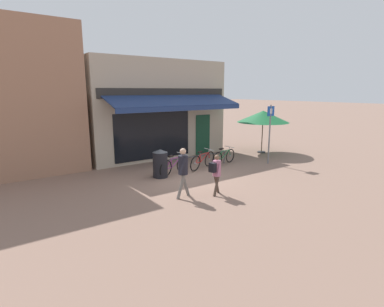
{
  "coord_description": "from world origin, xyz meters",
  "views": [
    {
      "loc": [
        -6.46,
        -9.47,
        3.34
      ],
      "look_at": [
        -0.16,
        -0.59,
        1.05
      ],
      "focal_mm": 28.0,
      "sensor_mm": 36.0,
      "label": 1
    }
  ],
  "objects_px": {
    "bicycle_red": "(203,160)",
    "pedestrian_adult": "(183,167)",
    "bicycle_purple": "(174,166)",
    "bicycle_green": "(224,157)",
    "pedestrian_child": "(216,170)",
    "parking_sign": "(270,128)",
    "litter_bin": "(160,163)",
    "cafe_parasol": "(263,117)"
  },
  "relations": [
    {
      "from": "bicycle_red",
      "to": "pedestrian_adult",
      "type": "bearing_deg",
      "value": -155.12
    },
    {
      "from": "pedestrian_adult",
      "to": "bicycle_green",
      "type": "bearing_deg",
      "value": 42.86
    },
    {
      "from": "pedestrian_adult",
      "to": "pedestrian_child",
      "type": "relative_size",
      "value": 1.2
    },
    {
      "from": "bicycle_green",
      "to": "bicycle_purple",
      "type": "bearing_deg",
      "value": 169.7
    },
    {
      "from": "pedestrian_child",
      "to": "bicycle_purple",
      "type": "bearing_deg",
      "value": 77.46
    },
    {
      "from": "pedestrian_child",
      "to": "parking_sign",
      "type": "xyz_separation_m",
      "value": [
        4.75,
        1.88,
        0.81
      ]
    },
    {
      "from": "bicycle_red",
      "to": "bicycle_green",
      "type": "height_order",
      "value": "bicycle_red"
    },
    {
      "from": "litter_bin",
      "to": "bicycle_green",
      "type": "bearing_deg",
      "value": 2.26
    },
    {
      "from": "bicycle_purple",
      "to": "cafe_parasol",
      "type": "relative_size",
      "value": 0.61
    },
    {
      "from": "bicycle_red",
      "to": "cafe_parasol",
      "type": "height_order",
      "value": "cafe_parasol"
    },
    {
      "from": "pedestrian_adult",
      "to": "parking_sign",
      "type": "bearing_deg",
      "value": 24.47
    },
    {
      "from": "bicycle_purple",
      "to": "parking_sign",
      "type": "height_order",
      "value": "parking_sign"
    },
    {
      "from": "bicycle_red",
      "to": "cafe_parasol",
      "type": "bearing_deg",
      "value": -7.24
    },
    {
      "from": "pedestrian_child",
      "to": "parking_sign",
      "type": "height_order",
      "value": "parking_sign"
    },
    {
      "from": "litter_bin",
      "to": "parking_sign",
      "type": "distance_m",
      "value": 5.42
    },
    {
      "from": "bicycle_red",
      "to": "bicycle_purple",
      "type": "bearing_deg",
      "value": 164.73
    },
    {
      "from": "bicycle_red",
      "to": "bicycle_green",
      "type": "relative_size",
      "value": 1.06
    },
    {
      "from": "pedestrian_adult",
      "to": "pedestrian_child",
      "type": "bearing_deg",
      "value": -12.6
    },
    {
      "from": "pedestrian_child",
      "to": "bicycle_red",
      "type": "bearing_deg",
      "value": 50.91
    },
    {
      "from": "bicycle_green",
      "to": "pedestrian_adult",
      "type": "distance_m",
      "value": 4.73
    },
    {
      "from": "parking_sign",
      "to": "bicycle_purple",
      "type": "bearing_deg",
      "value": 168.53
    },
    {
      "from": "bicycle_green",
      "to": "pedestrian_adult",
      "type": "bearing_deg",
      "value": -160.55
    },
    {
      "from": "bicycle_green",
      "to": "pedestrian_child",
      "type": "height_order",
      "value": "pedestrian_child"
    },
    {
      "from": "bicycle_green",
      "to": "bicycle_red",
      "type": "bearing_deg",
      "value": 169.94
    },
    {
      "from": "pedestrian_adult",
      "to": "litter_bin",
      "type": "height_order",
      "value": "pedestrian_adult"
    },
    {
      "from": "bicycle_green",
      "to": "parking_sign",
      "type": "relative_size",
      "value": 0.6
    },
    {
      "from": "pedestrian_adult",
      "to": "litter_bin",
      "type": "distance_m",
      "value": 2.49
    },
    {
      "from": "bicycle_green",
      "to": "litter_bin",
      "type": "height_order",
      "value": "litter_bin"
    },
    {
      "from": "bicycle_green",
      "to": "litter_bin",
      "type": "xyz_separation_m",
      "value": [
        -3.43,
        -0.14,
        0.2
      ]
    },
    {
      "from": "bicycle_red",
      "to": "pedestrian_child",
      "type": "distance_m",
      "value": 3.35
    },
    {
      "from": "bicycle_purple",
      "to": "pedestrian_adult",
      "type": "distance_m",
      "value": 2.73
    },
    {
      "from": "parking_sign",
      "to": "cafe_parasol",
      "type": "distance_m",
      "value": 2.55
    },
    {
      "from": "bicycle_red",
      "to": "pedestrian_adult",
      "type": "height_order",
      "value": "pedestrian_adult"
    },
    {
      "from": "bicycle_red",
      "to": "litter_bin",
      "type": "distance_m",
      "value": 2.14
    },
    {
      "from": "bicycle_purple",
      "to": "parking_sign",
      "type": "xyz_separation_m",
      "value": [
        4.58,
        -0.93,
        1.27
      ]
    },
    {
      "from": "pedestrian_adult",
      "to": "parking_sign",
      "type": "relative_size",
      "value": 0.59
    },
    {
      "from": "bicycle_purple",
      "to": "pedestrian_adult",
      "type": "xyz_separation_m",
      "value": [
        -1.16,
        -2.39,
        0.61
      ]
    },
    {
      "from": "pedestrian_child",
      "to": "parking_sign",
      "type": "distance_m",
      "value": 5.17
    },
    {
      "from": "pedestrian_adult",
      "to": "cafe_parasol",
      "type": "relative_size",
      "value": 0.58
    },
    {
      "from": "parking_sign",
      "to": "cafe_parasol",
      "type": "xyz_separation_m",
      "value": [
        1.67,
        1.9,
        0.33
      ]
    },
    {
      "from": "bicycle_green",
      "to": "parking_sign",
      "type": "height_order",
      "value": "parking_sign"
    },
    {
      "from": "bicycle_green",
      "to": "parking_sign",
      "type": "xyz_separation_m",
      "value": [
        1.8,
        -1.07,
        1.29
      ]
    }
  ]
}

